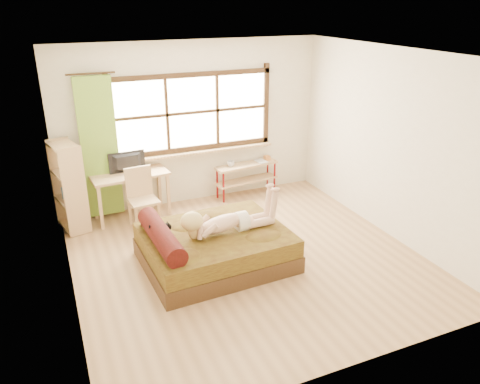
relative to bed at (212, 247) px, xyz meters
name	(u,v)px	position (x,y,z in m)	size (l,w,h in m)	color
floor	(247,258)	(0.48, -0.06, -0.25)	(4.50, 4.50, 0.00)	#9E754C
ceiling	(249,54)	(0.48, -0.06, 2.45)	(4.50, 4.50, 0.00)	white
wall_back	(193,124)	(0.48, 2.19, 1.10)	(4.50, 4.50, 0.00)	silver
wall_front	(356,245)	(0.48, -2.31, 1.10)	(4.50, 4.50, 0.00)	silver
wall_left	(58,192)	(-1.77, -0.06, 1.10)	(4.50, 4.50, 0.00)	silver
wall_right	(391,145)	(2.73, -0.06, 1.10)	(4.50, 4.50, 0.00)	silver
window	(193,115)	(0.48, 2.16, 1.26)	(2.80, 0.16, 1.46)	#FFEDBF
curtain	(100,148)	(-1.07, 2.07, 0.90)	(0.55, 0.10, 2.20)	#578D26
bed	(212,247)	(0.00, 0.00, 0.00)	(1.93, 1.57, 0.71)	black
woman	(227,212)	(0.20, -0.05, 0.49)	(1.30, 0.37, 0.56)	tan
kitten	(159,231)	(-0.67, 0.10, 0.32)	(0.28, 0.11, 0.22)	black
desk	(130,179)	(-0.68, 1.89, 0.39)	(1.23, 0.65, 0.74)	tan
monitor	(128,163)	(-0.68, 1.94, 0.65)	(0.58, 0.08, 0.33)	black
chair	(141,194)	(-0.59, 1.53, 0.26)	(0.45, 0.45, 0.93)	tan
pipe_shelf	(247,172)	(1.40, 2.01, 0.17)	(1.19, 0.44, 0.66)	tan
cup	(231,164)	(1.09, 2.01, 0.38)	(0.12, 0.12, 0.10)	gray
book	(257,162)	(1.59, 2.01, 0.34)	(0.17, 0.23, 0.02)	gray
bookshelf	(69,187)	(-1.60, 1.82, 0.44)	(0.46, 0.65, 1.36)	tan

